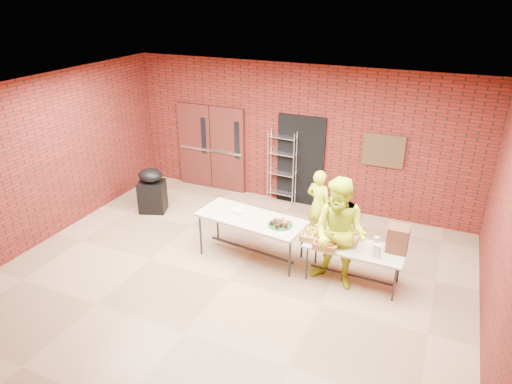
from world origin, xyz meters
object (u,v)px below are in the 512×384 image
Objects in this scene: covered_grill at (152,190)px; volunteer_man at (340,234)px; table_left at (251,221)px; table_right at (354,250)px; wire_rack at (282,168)px; coffee_dispenser at (398,239)px; volunteer_woman at (319,205)px.

covered_grill is 4.65m from volunteer_man.
table_right is (1.92, -0.02, -0.13)m from table_left.
wire_rack is 2.98m from covered_grill.
table_left is at bearing -179.53° from table_right.
wire_rack is 1.05× the size of table_right.
volunteer_man is (1.69, -0.21, 0.22)m from table_left.
volunteer_man is at bearing -140.10° from table_right.
table_left reaches higher than table_right.
coffee_dispenser is 0.30× the size of volunteer_woman.
volunteer_man is at bearing -33.04° from covered_grill.
covered_grill is 0.53× the size of volunteer_man.
wire_rack is at bearing 139.41° from volunteer_man.
volunteer_man reaches higher than wire_rack.
table_left is at bearing -176.80° from coffee_dispenser.
covered_grill reaches higher than table_left.
table_left is 2.94m from covered_grill.
coffee_dispenser is at bearing -27.29° from covered_grill.
volunteer_man is (2.02, -2.65, 0.10)m from wire_rack.
table_right is 1.13× the size of volunteer_woman.
volunteer_woman is at bearing -41.08° from wire_rack.
wire_rack is 3.34m from table_right.
wire_rack reaches higher than table_right.
coffee_dispenser is 0.23× the size of volunteer_man.
volunteer_woman is (1.27, -1.28, -0.13)m from wire_rack.
volunteer_man reaches higher than table_left.
wire_rack is 1.81m from volunteer_woman.
volunteer_man is (-0.23, -0.19, 0.35)m from table_right.
table_right is 0.73m from coffee_dispenser.
volunteer_man reaches higher than coffee_dispenser.
wire_rack is at bearing 133.62° from table_right.
table_left is 1.49m from volunteer_woman.
covered_grill is (-2.49, -1.60, -0.36)m from wire_rack.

